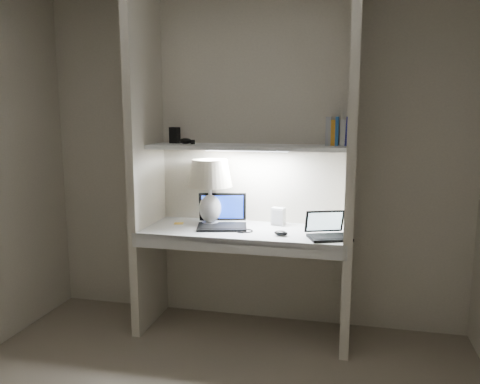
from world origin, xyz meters
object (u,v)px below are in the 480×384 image
(table_lamp, at_px, (210,181))
(speaker, at_px, (278,216))
(laptop_main, at_px, (222,219))
(laptop_netbook, at_px, (328,232))
(book_row, at_px, (339,132))

(table_lamp, xyz_separation_m, speaker, (0.50, 0.09, -0.26))
(laptop_main, relative_size, laptop_netbook, 1.24)
(book_row, bearing_deg, speaker, -179.20)
(laptop_main, distance_m, laptop_netbook, 0.78)
(laptop_netbook, distance_m, book_row, 0.71)
(laptop_netbook, xyz_separation_m, speaker, (-0.37, 0.28, 0.03))
(laptop_main, distance_m, speaker, 0.41)
(laptop_main, distance_m, book_row, 1.04)
(book_row, bearing_deg, table_lamp, -173.90)
(laptop_main, xyz_separation_m, book_row, (0.81, 0.14, 0.64))
(laptop_netbook, height_order, book_row, book_row)
(laptop_netbook, bearing_deg, table_lamp, 147.28)
(table_lamp, distance_m, speaker, 0.57)
(laptop_netbook, xyz_separation_m, book_row, (0.05, 0.28, 0.65))
(laptop_netbook, relative_size, book_row, 1.65)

